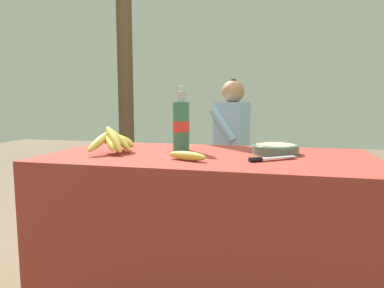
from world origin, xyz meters
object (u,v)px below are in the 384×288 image
banana_bunch_ripe (114,139)px  knife (266,159)px  seated_vendor (226,141)px  banana_bunch_green (339,162)px  loose_banana_front (187,156)px  serving_bowl (275,148)px  wooden_bench (264,175)px  water_bottle (181,125)px  support_post_near (125,61)px

banana_bunch_ripe → knife: size_ratio=1.58×
knife → seated_vendor: size_ratio=0.17×
seated_vendor → banana_bunch_green: (0.82, 0.03, -0.13)m
loose_banana_front → banana_bunch_green: loose_banana_front is taller
serving_bowl → wooden_bench: 1.09m
banana_bunch_ripe → banana_bunch_green: 1.69m
banana_bunch_ripe → wooden_bench: 1.40m
banana_bunch_ripe → water_bottle: size_ratio=0.96×
knife → banana_bunch_green: 1.35m
banana_bunch_ripe → loose_banana_front: banana_bunch_ripe is taller
banana_bunch_ripe → seated_vendor: size_ratio=0.27×
banana_bunch_ripe → knife: (0.69, -0.06, -0.05)m
banana_bunch_ripe → seated_vendor: seated_vendor is taller
water_bottle → serving_bowl: bearing=0.2°
loose_banana_front → seated_vendor: size_ratio=0.16×
knife → seated_vendor: (-0.34, 1.21, -0.07)m
serving_bowl → water_bottle: size_ratio=0.67×
banana_bunch_green → seated_vendor: bearing=-178.0°
banana_bunch_green → banana_bunch_ripe: bearing=-134.9°
banana_bunch_ripe → banana_bunch_green: banana_bunch_ripe is taller
support_post_near → banana_bunch_ripe: bearing=-67.2°
water_bottle → loose_banana_front: bearing=-69.5°
knife → water_bottle: bearing=115.0°
banana_bunch_green → support_post_near: support_post_near is taller
loose_banana_front → seated_vendor: 1.28m
support_post_near → banana_bunch_green: bearing=-12.2°
loose_banana_front → water_bottle: bearing=110.5°
wooden_bench → banana_bunch_green: size_ratio=7.62×
wooden_bench → seated_vendor: size_ratio=1.63×
seated_vendor → loose_banana_front: bearing=98.7°
wooden_bench → support_post_near: (-1.32, 0.40, 0.94)m
loose_banana_front → seated_vendor: seated_vendor is taller
wooden_bench → support_post_near: 1.67m
seated_vendor → support_post_near: bearing=-15.1°
banana_bunch_ripe → knife: 0.70m
banana_bunch_ripe → knife: banana_bunch_ripe is taller
banana_bunch_ripe → seated_vendor: (0.36, 1.16, -0.12)m
knife → wooden_bench: (-0.04, 1.24, -0.33)m
serving_bowl → knife: 0.21m
loose_banana_front → serving_bowl: bearing=38.8°
water_bottle → wooden_bench: size_ratio=0.17×
serving_bowl → seated_vendor: 1.07m
knife → banana_bunch_green: knife is taller
water_bottle → knife: size_ratio=1.65×
water_bottle → wooden_bench: (0.37, 1.03, -0.44)m
water_bottle → seated_vendor: size_ratio=0.28×
banana_bunch_green → support_post_near: size_ratio=0.09×
serving_bowl → support_post_near: size_ratio=0.08×
knife → seated_vendor: 1.26m
seated_vendor → banana_bunch_green: seated_vendor is taller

